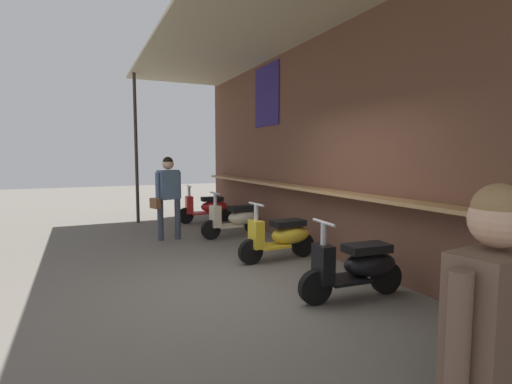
{
  "coord_description": "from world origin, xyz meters",
  "views": [
    {
      "loc": [
        4.5,
        -1.91,
        1.7
      ],
      "look_at": [
        -2.36,
        1.28,
        0.99
      ],
      "focal_mm": 26.82,
      "sensor_mm": 36.0,
      "label": 1
    }
  ],
  "objects_px": {
    "scooter_yellow": "(282,236)",
    "scooter_cream": "(236,218)",
    "scooter_red": "(208,207)",
    "shopper_browsing": "(491,345)",
    "scooter_black": "(358,266)",
    "shopper_with_handbag": "(168,189)"
  },
  "relations": [
    {
      "from": "scooter_yellow",
      "to": "scooter_black",
      "type": "relative_size",
      "value": 1.0
    },
    {
      "from": "scooter_yellow",
      "to": "shopper_with_handbag",
      "type": "xyz_separation_m",
      "value": [
        -2.29,
        -1.37,
        0.64
      ]
    },
    {
      "from": "scooter_black",
      "to": "shopper_with_handbag",
      "type": "xyz_separation_m",
      "value": [
        -4.18,
        -1.37,
        0.64
      ]
    },
    {
      "from": "scooter_yellow",
      "to": "shopper_browsing",
      "type": "distance_m",
      "value": 4.83
    },
    {
      "from": "scooter_yellow",
      "to": "scooter_black",
      "type": "height_order",
      "value": "same"
    },
    {
      "from": "scooter_black",
      "to": "shopper_browsing",
      "type": "relative_size",
      "value": 0.88
    },
    {
      "from": "scooter_yellow",
      "to": "scooter_cream",
      "type": "bearing_deg",
      "value": -93.25
    },
    {
      "from": "scooter_red",
      "to": "scooter_cream",
      "type": "bearing_deg",
      "value": 94.27
    },
    {
      "from": "scooter_black",
      "to": "shopper_with_handbag",
      "type": "distance_m",
      "value": 4.45
    },
    {
      "from": "scooter_black",
      "to": "scooter_cream",
      "type": "bearing_deg",
      "value": -85.82
    },
    {
      "from": "scooter_red",
      "to": "scooter_cream",
      "type": "distance_m",
      "value": 1.96
    },
    {
      "from": "scooter_cream",
      "to": "shopper_browsing",
      "type": "xyz_separation_m",
      "value": [
        6.53,
        -1.58,
        0.59
      ]
    },
    {
      "from": "shopper_browsing",
      "to": "scooter_yellow",
      "type": "bearing_deg",
      "value": -27.18
    },
    {
      "from": "scooter_black",
      "to": "shopper_with_handbag",
      "type": "bearing_deg",
      "value": -67.67
    },
    {
      "from": "scooter_black",
      "to": "shopper_with_handbag",
      "type": "height_order",
      "value": "shopper_with_handbag"
    },
    {
      "from": "scooter_red",
      "to": "shopper_browsing",
      "type": "xyz_separation_m",
      "value": [
        8.49,
        -1.58,
        0.59
      ]
    },
    {
      "from": "scooter_cream",
      "to": "scooter_yellow",
      "type": "height_order",
      "value": "same"
    },
    {
      "from": "scooter_red",
      "to": "shopper_browsing",
      "type": "bearing_deg",
      "value": 83.74
    },
    {
      "from": "shopper_with_handbag",
      "to": "scooter_black",
      "type": "bearing_deg",
      "value": -0.74
    },
    {
      "from": "scooter_red",
      "to": "scooter_yellow",
      "type": "distance_m",
      "value": 3.96
    },
    {
      "from": "scooter_yellow",
      "to": "shopper_with_handbag",
      "type": "height_order",
      "value": "shopper_with_handbag"
    },
    {
      "from": "scooter_red",
      "to": "shopper_browsing",
      "type": "distance_m",
      "value": 8.66
    }
  ]
}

